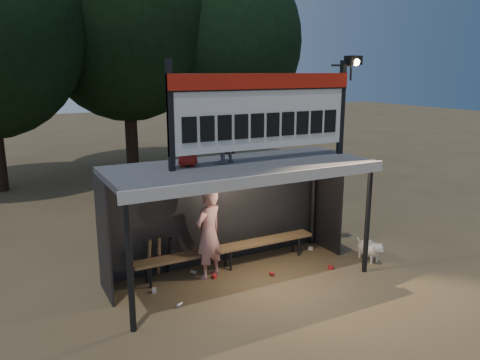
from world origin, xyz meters
name	(u,v)px	position (x,y,z in m)	size (l,w,h in m)	color
ground	(241,278)	(0.00, 0.00, 0.00)	(80.00, 80.00, 0.00)	brown
player	(209,234)	(-0.51, 0.37, 0.91)	(0.66, 0.43, 1.81)	silver
child_a	(221,135)	(-0.31, 0.21, 2.84)	(0.51, 0.40, 1.05)	slate
child_b	(187,139)	(-0.97, 0.23, 2.82)	(0.48, 0.32, 0.99)	maroon
dugout_shelter	(235,185)	(0.00, 0.24, 1.85)	(5.10, 2.08, 2.32)	#414144
scoreboard_assembly	(267,109)	(0.56, -0.01, 3.32)	(4.10, 0.27, 1.99)	black
bench	(228,249)	(0.00, 0.55, 0.43)	(4.00, 0.35, 0.48)	brown
tree_mid	(125,14)	(1.00, 11.50, 6.17)	(7.22, 7.22, 10.36)	black
tree_right	(228,41)	(5.00, 10.50, 5.19)	(6.08, 6.08, 8.72)	black
dog	(370,248)	(2.88, -0.53, 0.28)	(0.36, 0.81, 0.49)	silver
bats	(159,257)	(-1.40, 0.82, 0.43)	(0.47, 0.32, 0.84)	olive
litter	(241,275)	(0.05, 0.07, 0.04)	(3.95, 1.28, 0.08)	red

